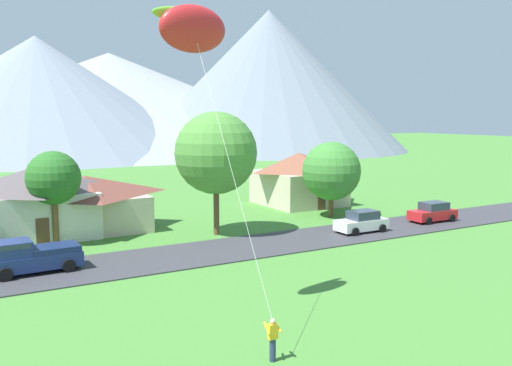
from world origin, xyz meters
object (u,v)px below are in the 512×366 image
(house_right_center, at_px, (299,178))
(tree_center, at_px, (216,153))
(tree_near_left, at_px, (53,178))
(house_rightmost, at_px, (35,201))
(pickup_truck_navy_west_side, at_px, (32,256))
(tree_right_of_center, at_px, (331,171))
(parked_car_white_mid_west, at_px, (362,222))
(parked_car_red_mid_east, at_px, (433,212))
(kite_flyer_with_kite, at_px, (194,32))
(house_left_center, at_px, (85,202))

(house_right_center, height_order, tree_center, tree_center)
(tree_near_left, bearing_deg, house_rightmost, 105.24)
(tree_near_left, bearing_deg, pickup_truck_navy_west_side, -110.15)
(tree_right_of_center, relative_size, parked_car_white_mid_west, 1.62)
(house_right_center, xyz_separation_m, parked_car_red_mid_east, (4.70, -13.63, -1.90))
(parked_car_white_mid_west, bearing_deg, parked_car_red_mid_east, 1.54)
(tree_near_left, relative_size, pickup_truck_navy_west_side, 1.27)
(house_rightmost, relative_size, kite_flyer_with_kite, 0.66)
(tree_near_left, height_order, tree_center, tree_center)
(house_rightmost, height_order, pickup_truck_navy_west_side, house_rightmost)
(pickup_truck_navy_west_side, bearing_deg, tree_near_left, 69.85)
(house_left_center, bearing_deg, tree_near_left, -126.70)
(tree_right_of_center, relative_size, parked_car_red_mid_east, 1.60)
(tree_near_left, relative_size, parked_car_red_mid_east, 1.57)
(tree_right_of_center, xyz_separation_m, kite_flyer_with_kite, (-20.34, -16.57, 8.56))
(house_rightmost, bearing_deg, tree_near_left, -74.76)
(tree_near_left, height_order, tree_right_of_center, tree_right_of_center)
(tree_center, xyz_separation_m, parked_car_red_mid_east, (18.31, -4.82, -5.46))
(tree_right_of_center, distance_m, parked_car_red_mid_east, 9.40)
(house_left_center, distance_m, pickup_truck_navy_west_side, 12.13)
(house_right_center, relative_size, kite_flyer_with_kite, 0.61)
(tree_near_left, height_order, pickup_truck_navy_west_side, tree_near_left)
(tree_center, bearing_deg, parked_car_white_mid_west, -26.32)
(parked_car_white_mid_west, bearing_deg, tree_center, 153.68)
(house_right_center, bearing_deg, house_rightmost, -173.38)
(house_right_center, relative_size, parked_car_white_mid_west, 2.03)
(tree_center, xyz_separation_m, parked_car_white_mid_west, (10.19, -5.04, -5.46))
(tree_near_left, bearing_deg, house_left_center, 53.30)
(tree_near_left, xyz_separation_m, tree_center, (11.37, -2.65, 1.54))
(house_right_center, distance_m, parked_car_red_mid_east, 14.54)
(house_rightmost, relative_size, tree_near_left, 1.37)
(tree_right_of_center, bearing_deg, parked_car_white_mid_west, -106.62)
(pickup_truck_navy_west_side, bearing_deg, parked_car_white_mid_west, -2.17)
(kite_flyer_with_kite, bearing_deg, tree_right_of_center, 39.17)
(parked_car_red_mid_east, height_order, kite_flyer_with_kite, kite_flyer_with_kite)
(pickup_truck_navy_west_side, bearing_deg, kite_flyer_with_kite, -62.91)
(parked_car_white_mid_west, height_order, pickup_truck_navy_west_side, pickup_truck_navy_west_side)
(house_left_center, bearing_deg, parked_car_white_mid_west, -32.14)
(tree_right_of_center, distance_m, kite_flyer_with_kite, 27.60)
(house_left_center, xyz_separation_m, pickup_truck_navy_west_side, (-5.46, -10.77, -1.22))
(parked_car_red_mid_east, bearing_deg, house_left_center, 156.77)
(tree_center, relative_size, tree_right_of_center, 1.39)
(house_right_center, height_order, tree_right_of_center, tree_right_of_center)
(house_left_center, relative_size, house_right_center, 1.12)
(house_left_center, relative_size, pickup_truck_navy_west_side, 1.82)
(house_left_center, xyz_separation_m, parked_car_white_mid_west, (18.59, -11.68, -1.41))
(tree_center, distance_m, parked_car_red_mid_east, 19.70)
(parked_car_red_mid_east, xyz_separation_m, kite_flyer_with_kite, (-26.53, -10.32, 11.89))
(parked_car_red_mid_east, bearing_deg, pickup_truck_navy_west_side, 178.76)
(house_rightmost, distance_m, kite_flyer_with_kite, 23.55)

